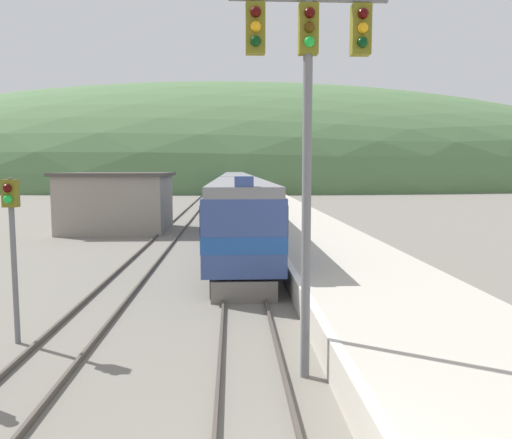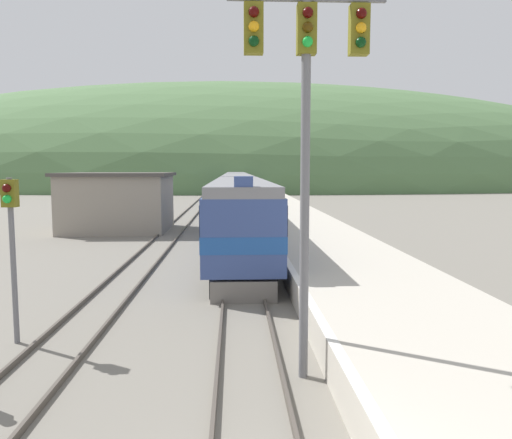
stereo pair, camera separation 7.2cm
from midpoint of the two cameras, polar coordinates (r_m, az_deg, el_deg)
The scene contains 11 objects.
track_main at distance 75.40m, azimuth -2.25°, elevation 2.42°, with size 1.52×180.00×0.16m.
track_siding at distance 75.53m, azimuth -5.87°, elevation 2.40°, with size 1.52×180.00×0.16m.
platform at distance 55.62m, azimuth 2.38°, elevation 1.59°, with size 5.47×140.00×0.94m.
distant_hills at distance 138.49m, azimuth -2.38°, elevation 3.96°, with size 235.91×106.16×53.43m.
station_shed at distance 38.29m, azimuth -15.41°, elevation 1.99°, with size 7.77×7.39×4.29m.
express_train_lead_car at distance 27.17m, azimuth -1.77°, elevation 0.73°, with size 2.99×21.35×4.34m.
carriage_second at distance 48.63m, azimuth -2.10°, elevation 2.98°, with size 2.98×19.43×3.98m.
carriage_third at distance 68.92m, azimuth -2.23°, elevation 3.83°, with size 2.98×19.43×3.98m.
carriage_fourth at distance 89.23m, azimuth -2.30°, elevation 4.30°, with size 2.98×19.43×3.98m.
signal_mast_main at distance 10.83m, azimuth 5.93°, elevation 14.32°, with size 3.30×0.42×8.99m.
signal_post_siding at distance 14.35m, azimuth -26.07°, elevation -0.71°, with size 0.36×0.42×4.38m.
Camera 2 is at (-0.32, -5.26, 4.61)m, focal length 35.00 mm.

